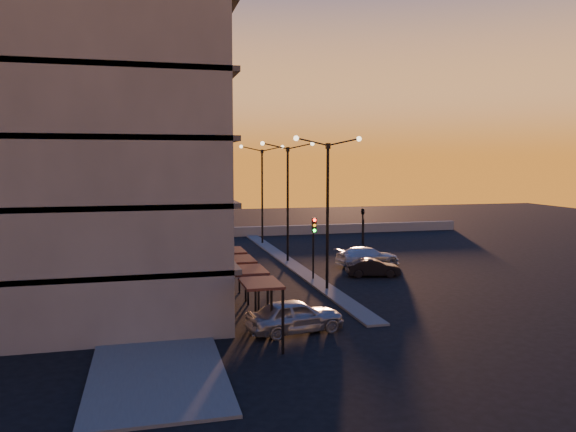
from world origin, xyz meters
The scene contains 14 objects.
ground centered at (0.00, 0.00, 0.00)m, with size 120.00×120.00×0.00m, color black.
sidewalk_west centered at (-10.50, 4.00, 0.06)m, with size 5.00×40.00×0.12m, color #51514F.
median centered at (0.00, 10.00, 0.06)m, with size 1.20×36.00×0.12m, color #51514F.
parapet centered at (2.00, 26.00, 0.50)m, with size 44.00×0.50×1.00m, color slate.
building centered at (-14.00, 0.03, 11.91)m, with size 14.35×17.08×25.00m.
streetlamp_near centered at (0.00, 0.00, 5.59)m, with size 4.32×0.32×9.51m.
streetlamp_mid centered at (0.00, 10.00, 5.59)m, with size 4.32×0.32×9.51m.
streetlamp_far centered at (0.00, 20.00, 5.59)m, with size 4.32×0.32×9.51m.
traffic_light_main centered at (0.00, 2.87, 2.89)m, with size 0.28×0.44×4.25m.
signal_east_a centered at (8.00, 14.00, 1.93)m, with size 0.13×0.16×3.60m.
signal_east_b centered at (9.50, 18.00, 3.10)m, with size 0.42×1.99×3.60m.
car_hatchback centered at (-4.13, -7.82, 0.79)m, with size 1.86×4.62×1.58m, color #919398.
car_sedan centered at (4.39, 3.18, 0.61)m, with size 1.30×3.73×1.23m, color black.
car_wagon centered at (5.54, 6.94, 0.73)m, with size 2.04×5.01×1.45m, color silver.
Camera 1 is at (-10.74, -32.59, 8.00)m, focal length 35.00 mm.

